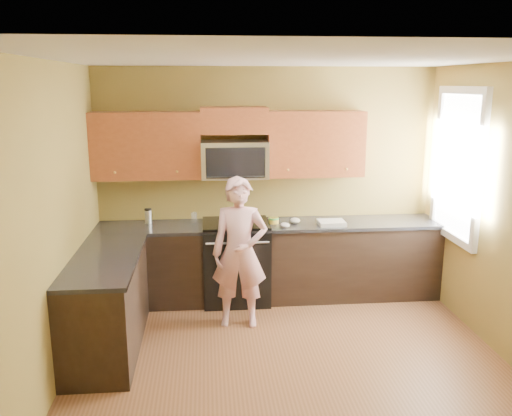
{
  "coord_description": "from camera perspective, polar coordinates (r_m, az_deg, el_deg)",
  "views": [
    {
      "loc": [
        -0.73,
        -4.27,
        2.51
      ],
      "look_at": [
        -0.2,
        1.3,
        1.2
      ],
      "focal_mm": 37.5,
      "sensor_mm": 36.0,
      "label": 1
    }
  ],
  "objects": [
    {
      "name": "ceiling",
      "position": [
        4.34,
        4.41,
        15.64
      ],
      "size": [
        4.0,
        4.0,
        0.0
      ],
      "primitive_type": "plane",
      "rotation": [
        3.14,
        0.0,
        0.0
      ],
      "color": "white",
      "rests_on": "ground"
    },
    {
      "name": "woman",
      "position": [
        5.57,
        -1.75,
        -4.79
      ],
      "size": [
        0.62,
        0.44,
        1.59
      ],
      "primitive_type": "imported",
      "rotation": [
        0.0,
        0.0,
        -0.1
      ],
      "color": "#E17082",
      "rests_on": "floor"
    },
    {
      "name": "cabinet_back_run",
      "position": [
        6.36,
        1.46,
        -5.81
      ],
      "size": [
        4.0,
        0.6,
        0.88
      ],
      "primitive_type": "cube",
      "color": "black",
      "rests_on": "floor"
    },
    {
      "name": "countertop_left",
      "position": [
        5.22,
        -15.82,
        -5.31
      ],
      "size": [
        0.62,
        1.6,
        0.04
      ],
      "primitive_type": "cube",
      "color": "black",
      "rests_on": "cabinet_left_run"
    },
    {
      "name": "napkin_b",
      "position": [
        6.22,
        4.17,
        -1.35
      ],
      "size": [
        0.14,
        0.15,
        0.07
      ],
      "primitive_type": "ellipsoid",
      "rotation": [
        0.0,
        0.0,
        0.12
      ],
      "color": "silver",
      "rests_on": "countertop_back"
    },
    {
      "name": "wall_front",
      "position": [
        2.65,
        11.37,
        -13.05
      ],
      "size": [
        4.0,
        0.0,
        4.0
      ],
      "primitive_type": "plane",
      "rotation": [
        -1.57,
        0.0,
        0.0
      ],
      "color": "olive",
      "rests_on": "ground"
    },
    {
      "name": "countertop_back",
      "position": [
        6.22,
        1.5,
        -1.83
      ],
      "size": [
        4.0,
        0.62,
        0.04
      ],
      "primitive_type": "cube",
      "color": "black",
      "rests_on": "cabinet_back_run"
    },
    {
      "name": "butter_tub",
      "position": [
        6.22,
        1.89,
        -1.64
      ],
      "size": [
        0.14,
        0.14,
        0.09
      ],
      "primitive_type": null,
      "rotation": [
        0.0,
        0.0,
        -0.22
      ],
      "color": "yellow",
      "rests_on": "countertop_back"
    },
    {
      "name": "travel_mug",
      "position": [
        6.35,
        -11.39,
        -1.59
      ],
      "size": [
        0.09,
        0.09,
        0.17
      ],
      "primitive_type": null,
      "rotation": [
        0.0,
        0.0,
        -0.16
      ],
      "color": "silver",
      "rests_on": "countertop_back"
    },
    {
      "name": "dish_towel",
      "position": [
        6.2,
        8.05,
        -1.58
      ],
      "size": [
        0.3,
        0.24,
        0.05
      ],
      "primitive_type": "cube",
      "rotation": [
        0.0,
        0.0,
        0.01
      ],
      "color": "white",
      "rests_on": "countertop_back"
    },
    {
      "name": "napkin_a",
      "position": [
        6.03,
        3.09,
        -1.85
      ],
      "size": [
        0.14,
        0.15,
        0.06
      ],
      "primitive_type": "ellipsoid",
      "rotation": [
        0.0,
        0.0,
        -0.32
      ],
      "color": "silver",
      "rests_on": "countertop_back"
    },
    {
      "name": "upper_cab_left",
      "position": [
        6.24,
        -11.44,
        3.12
      ],
      "size": [
        1.22,
        0.33,
        0.75
      ],
      "primitive_type": null,
      "color": "brown",
      "rests_on": "wall_back"
    },
    {
      "name": "floor",
      "position": [
        5.01,
        3.85,
        -16.94
      ],
      "size": [
        4.0,
        4.0,
        0.0
      ],
      "primitive_type": "plane",
      "color": "brown",
      "rests_on": "ground"
    },
    {
      "name": "wall_left",
      "position": [
        4.61,
        -21.26,
        -2.34
      ],
      "size": [
        0.0,
        4.0,
        4.0
      ],
      "primitive_type": "plane",
      "rotation": [
        1.57,
        0.0,
        1.57
      ],
      "color": "olive",
      "rests_on": "ground"
    },
    {
      "name": "window",
      "position": [
        6.17,
        20.76,
        4.3
      ],
      "size": [
        0.06,
        1.06,
        1.66
      ],
      "primitive_type": null,
      "color": "white",
      "rests_on": "wall_right"
    },
    {
      "name": "upper_cab_over_mw",
      "position": [
        6.13,
        -2.36,
        9.33
      ],
      "size": [
        0.76,
        0.33,
        0.3
      ],
      "primitive_type": "cube",
      "color": "brown",
      "rests_on": "wall_back"
    },
    {
      "name": "toast_slice",
      "position": [
        6.2,
        7.31,
        -1.73
      ],
      "size": [
        0.12,
        0.12,
        0.01
      ],
      "primitive_type": "cube",
      "rotation": [
        0.0,
        0.0,
        -0.13
      ],
      "color": "#B27F47",
      "rests_on": "countertop_back"
    },
    {
      "name": "upper_cab_right",
      "position": [
        6.33,
        6.24,
        3.45
      ],
      "size": [
        1.12,
        0.33,
        0.75
      ],
      "primitive_type": null,
      "color": "brown",
      "rests_on": "wall_back"
    },
    {
      "name": "frying_pan",
      "position": [
        5.91,
        -2.46,
        -2.15
      ],
      "size": [
        0.31,
        0.5,
        0.06
      ],
      "primitive_type": null,
      "rotation": [
        0.0,
        0.0,
        0.09
      ],
      "color": "black",
      "rests_on": "stove"
    },
    {
      "name": "microwave",
      "position": [
        6.17,
        -2.29,
        3.28
      ],
      "size": [
        0.76,
        0.4,
        0.42
      ],
      "primitive_type": null,
      "color": "silver",
      "rests_on": "wall_back"
    },
    {
      "name": "wall_back",
      "position": [
        6.42,
        1.19,
        2.76
      ],
      "size": [
        4.0,
        0.0,
        4.0
      ],
      "primitive_type": "plane",
      "rotation": [
        1.57,
        0.0,
        0.0
      ],
      "color": "olive",
      "rests_on": "ground"
    },
    {
      "name": "stove",
      "position": [
        6.3,
        -2.14,
        -5.7
      ],
      "size": [
        0.76,
        0.65,
        0.95
      ],
      "primitive_type": null,
      "color": "black",
      "rests_on": "floor"
    },
    {
      "name": "glass_c",
      "position": [
        6.28,
        -6.63,
        -1.01
      ],
      "size": [
        0.08,
        0.08,
        0.12
      ],
      "primitive_type": "cylinder",
      "rotation": [
        0.0,
        0.0,
        -0.17
      ],
      "color": "silver",
      "rests_on": "countertop_back"
    },
    {
      "name": "cabinet_left_run",
      "position": [
        5.38,
        -15.62,
        -9.96
      ],
      "size": [
        0.6,
        1.6,
        0.88
      ],
      "primitive_type": "cube",
      "color": "black",
      "rests_on": "floor"
    }
  ]
}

